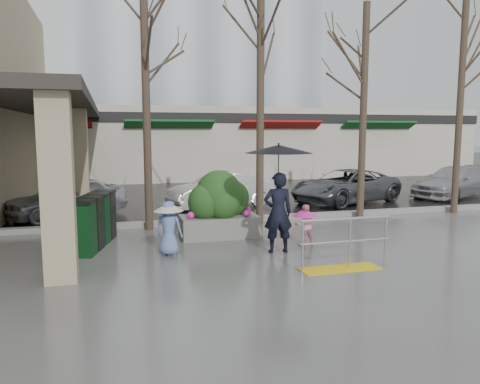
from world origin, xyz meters
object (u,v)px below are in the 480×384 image
car_b (222,190)px  car_d (455,182)px  tree_east (464,46)px  child_pink (304,222)px  car_a (67,197)px  planter (219,205)px  handrail (343,250)px  news_boxes (95,221)px  tree_mideast (365,58)px  child_blue (169,223)px  tree_west (145,39)px  tree_midwest (261,40)px  car_c (345,186)px  woman (278,184)px

car_b → car_d: size_ratio=0.88×
tree_east → child_pink: tree_east is taller
car_a → car_b: (5.12, 0.44, 0.00)m
tree_east → car_b: bearing=157.2°
planter → car_a: size_ratio=0.54×
handrail → news_boxes: news_boxes is taller
tree_mideast → planter: size_ratio=3.27×
tree_east → planter: bearing=-170.7°
child_blue → car_d: bearing=-128.1°
news_boxes → car_d: bearing=33.4°
child_pink → planter: (-1.73, 1.45, 0.24)m
planter → car_a: (-3.99, 3.95, -0.19)m
handrail → tree_west: tree_west is taller
tree_midwest → car_d: size_ratio=1.61×
child_blue → car_a: size_ratio=0.33×
tree_midwest → car_a: tree_midwest is taller
child_pink → car_c: car_c is taller
child_blue → news_boxes: 2.01m
planter → car_b: size_ratio=0.52×
car_d → tree_mideast: bearing=-81.7°
child_pink → tree_midwest: bearing=-85.2°
woman → car_a: (-4.89, 5.82, -0.90)m
tree_mideast → car_b: size_ratio=1.70×
child_pink → planter: size_ratio=0.50×
tree_west → woman: 5.45m
child_blue → car_c: 9.35m
planter → car_b: (1.13, 4.39, -0.19)m
child_blue → child_pink: bearing=-153.6°
car_c → woman: bearing=-59.5°
tree_midwest → tree_mideast: tree_midwest is taller
handrail → tree_west: bearing=125.0°
child_pink → car_c: 7.11m
tree_east → child_pink: 8.64m
child_pink → news_boxes: (-4.78, 1.24, 0.04)m
tree_west → tree_mideast: size_ratio=1.05×
tree_west → car_a: (-2.32, 2.58, -4.45)m
child_blue → planter: bearing=-108.9°
tree_midwest → tree_west: bearing=-180.0°
tree_west → car_a: tree_west is taller
tree_west → child_pink: 6.31m
tree_midwest → car_b: (-0.40, 3.02, -4.60)m
planter → car_c: 7.30m
child_pink → car_b: 5.87m
tree_mideast → car_c: bearing=70.2°
tree_west → child_pink: bearing=-39.7°
car_b → car_c: bearing=73.6°
planter → car_d: 11.85m
tree_west → child_pink: (3.39, -2.82, -4.51)m
car_b → car_c: same height
car_b → tree_midwest: bearing=-7.8°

